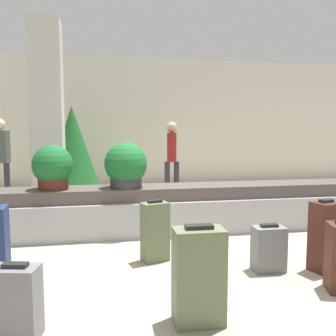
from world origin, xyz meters
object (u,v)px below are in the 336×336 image
object	(u,v)px
suitcase_4	(325,237)
decorated_tree	(72,146)
traveler_1	(0,153)
pillar	(47,119)
suitcase_7	(155,232)
suitcase_6	(17,303)
potted_plant_1	(53,168)
suitcase_0	(199,276)
traveler_0	(172,153)
potted_plant_0	(126,166)
suitcase_1	(269,249)

from	to	relation	value
suitcase_4	decorated_tree	size ratio (longest dim) A/B	0.38
decorated_tree	traveler_1	bearing A→B (deg)	-146.65
pillar	suitcase_7	xyz separation A→B (m)	(1.42, -2.58, -1.27)
suitcase_6	decorated_tree	world-z (taller)	decorated_tree
pillar	suitcase_7	world-z (taller)	pillar
pillar	decorated_tree	distance (m)	2.05
suitcase_6	potted_plant_1	world-z (taller)	potted_plant_1
suitcase_0	traveler_0	world-z (taller)	traveler_0
traveler_0	decorated_tree	world-z (taller)	decorated_tree
decorated_tree	suitcase_4	bearing A→B (deg)	-61.33
potted_plant_0	traveler_0	bearing A→B (deg)	66.17
pillar	suitcase_1	world-z (taller)	pillar
potted_plant_1	traveler_0	world-z (taller)	traveler_0
suitcase_1	suitcase_4	xyz separation A→B (m)	(0.55, -0.10, 0.13)
suitcase_1	traveler_1	distance (m)	5.54
suitcase_0	traveler_1	world-z (taller)	traveler_1
suitcase_1	pillar	bearing A→B (deg)	130.24
suitcase_7	potted_plant_0	xyz separation A→B (m)	(-0.24, 1.09, 0.61)
pillar	suitcase_0	bearing A→B (deg)	-68.54
traveler_0	potted_plant_0	bearing A→B (deg)	-10.05
suitcase_0	potted_plant_1	distance (m)	2.89
suitcase_4	suitcase_6	xyz separation A→B (m)	(-2.80, -0.73, -0.10)
pillar	suitcase_0	distance (m)	4.42
suitcase_6	suitcase_7	bearing A→B (deg)	61.45
pillar	suitcase_0	world-z (taller)	pillar
suitcase_6	potted_plant_1	size ratio (longest dim) A/B	0.91
potted_plant_1	traveler_0	xyz separation A→B (m)	(2.07, 2.47, -0.00)
suitcase_6	potted_plant_0	world-z (taller)	potted_plant_0
suitcase_1	suitcase_4	size ratio (longest dim) A/B	0.66
pillar	suitcase_4	xyz separation A→B (m)	(3.07, -3.19, -1.24)
traveler_0	suitcase_6	bearing A→B (deg)	-8.59
suitcase_6	traveler_1	bearing A→B (deg)	116.83
suitcase_1	suitcase_7	bearing A→B (deg)	156.47
traveler_1	decorated_tree	distance (m)	1.54
suitcase_0	suitcase_4	bearing A→B (deg)	27.46
suitcase_7	traveler_1	distance (m)	4.49
potted_plant_0	decorated_tree	bearing A→B (deg)	105.15
suitcase_1	decorated_tree	size ratio (longest dim) A/B	0.25
pillar	suitcase_1	distance (m)	4.21
traveler_1	suitcase_7	bearing A→B (deg)	139.08
decorated_tree	suitcase_0	bearing A→B (deg)	-77.59
suitcase_1	suitcase_6	size ratio (longest dim) A/B	0.91
suitcase_4	traveler_0	distance (m)	4.32
suitcase_1	potted_plant_1	world-z (taller)	potted_plant_1
potted_plant_0	decorated_tree	world-z (taller)	decorated_tree
potted_plant_1	decorated_tree	distance (m)	3.40
suitcase_4	suitcase_7	xyz separation A→B (m)	(-1.64, 0.60, -0.03)
suitcase_0	traveler_1	xyz separation A→B (m)	(-2.59, 5.06, 0.60)
suitcase_0	potted_plant_1	bearing A→B (deg)	118.63
potted_plant_0	traveler_1	bearing A→B (deg)	130.42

